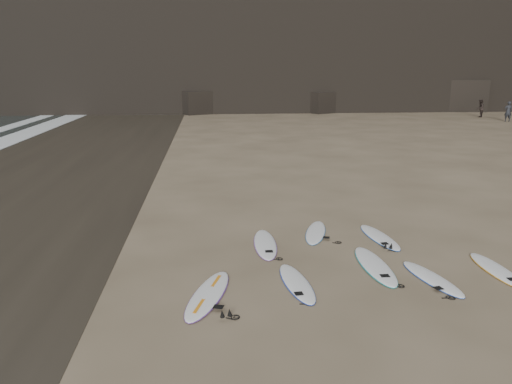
% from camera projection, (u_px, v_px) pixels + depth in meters
% --- Properties ---
extents(ground, '(240.00, 240.00, 0.00)m').
position_uv_depth(ground, '(390.00, 274.00, 12.54)').
color(ground, '#897559').
rests_on(ground, ground).
extents(wet_sand, '(12.00, 200.00, 0.01)m').
position_uv_depth(wet_sand, '(6.00, 190.00, 20.99)').
color(wet_sand, '#383026').
rests_on(wet_sand, ground).
extents(surfboard_0, '(1.39, 2.73, 0.10)m').
position_uv_depth(surfboard_0, '(208.00, 294.00, 11.29)').
color(surfboard_0, white).
rests_on(surfboard_0, ground).
extents(surfboard_1, '(0.81, 2.40, 0.08)m').
position_uv_depth(surfboard_1, '(297.00, 283.00, 11.90)').
color(surfboard_1, white).
rests_on(surfboard_1, ground).
extents(surfboard_2, '(0.67, 2.72, 0.10)m').
position_uv_depth(surfboard_2, '(375.00, 265.00, 12.93)').
color(surfboard_2, white).
rests_on(surfboard_2, ground).
extents(surfboard_3, '(1.01, 2.35, 0.08)m').
position_uv_depth(surfboard_3, '(432.00, 278.00, 12.16)').
color(surfboard_3, white).
rests_on(surfboard_3, ground).
extents(surfboard_4, '(0.58, 2.37, 0.09)m').
position_uv_depth(surfboard_4, '(497.00, 270.00, 12.67)').
color(surfboard_4, white).
rests_on(surfboard_4, ground).
extents(surfboard_5, '(0.71, 2.59, 0.09)m').
position_uv_depth(surfboard_5, '(265.00, 244.00, 14.51)').
color(surfboard_5, white).
rests_on(surfboard_5, ground).
extents(surfboard_6, '(1.22, 2.40, 0.08)m').
position_uv_depth(surfboard_6, '(316.00, 232.00, 15.55)').
color(surfboard_6, white).
rests_on(surfboard_6, ground).
extents(surfboard_7, '(0.86, 2.48, 0.09)m').
position_uv_depth(surfboard_7, '(380.00, 237.00, 15.11)').
color(surfboard_7, white).
rests_on(surfboard_7, ground).
extents(person_a, '(0.75, 0.55, 1.90)m').
position_uv_depth(person_a, '(508.00, 111.00, 47.14)').
color(person_a, black).
rests_on(person_a, ground).
extents(person_b, '(1.08, 1.11, 1.80)m').
position_uv_depth(person_b, '(480.00, 108.00, 51.23)').
color(person_b, black).
rests_on(person_b, ground).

